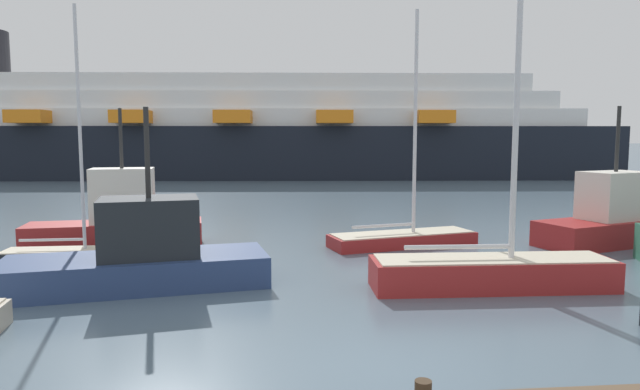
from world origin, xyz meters
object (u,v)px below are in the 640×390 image
object	(u,v)px
fishing_boat_1	(118,220)
cruise_ship	(150,131)
sailboat_2	(492,266)
fishing_boat_0	(142,256)
fishing_boat_2	(618,219)
sailboat_4	(74,253)
sailboat_1	(403,235)

from	to	relation	value
fishing_boat_1	cruise_ship	distance (m)	38.95
sailboat_2	cruise_ship	size ratio (longest dim) A/B	0.14
fishing_boat_0	fishing_boat_2	world-z (taller)	fishing_boat_2
sailboat_4	fishing_boat_2	bearing A→B (deg)	4.90
fishing_boat_0	fishing_boat_2	distance (m)	17.72
sailboat_4	fishing_boat_1	bearing A→B (deg)	77.91
sailboat_1	fishing_boat_1	distance (m)	10.84
sailboat_4	fishing_boat_0	size ratio (longest dim) A/B	1.12
sailboat_4	fishing_boat_2	world-z (taller)	sailboat_4
cruise_ship	fishing_boat_2	bearing A→B (deg)	-52.93
fishing_boat_0	cruise_ship	bearing A→B (deg)	90.73
fishing_boat_2	fishing_boat_1	bearing A→B (deg)	-22.18
sailboat_4	fishing_boat_1	distance (m)	3.20
sailboat_2	fishing_boat_0	bearing A→B (deg)	174.99
sailboat_1	sailboat_2	distance (m)	6.28
fishing_boat_0	fishing_boat_2	size ratio (longest dim) A/B	1.00
fishing_boat_1	fishing_boat_0	bearing A→B (deg)	-77.13
fishing_boat_2	cruise_ship	world-z (taller)	cruise_ship
sailboat_4	fishing_boat_0	world-z (taller)	sailboat_4
sailboat_1	fishing_boat_0	size ratio (longest dim) A/B	1.19
sailboat_4	fishing_boat_1	xyz separation A→B (m)	(0.62, 3.08, 0.63)
sailboat_1	sailboat_2	size ratio (longest dim) A/B	0.68
sailboat_2	fishing_boat_1	world-z (taller)	sailboat_2
sailboat_2	cruise_ship	bearing A→B (deg)	113.42
sailboat_4	fishing_boat_2	xyz separation A→B (m)	(19.85, 1.91, 0.57)
sailboat_4	cruise_ship	world-z (taller)	cruise_ship
sailboat_2	sailboat_4	world-z (taller)	sailboat_2
fishing_boat_1	fishing_boat_2	xyz separation A→B (m)	(19.23, -1.16, -0.06)
cruise_ship	sailboat_2	bearing A→B (deg)	-64.09
sailboat_1	cruise_ship	xyz separation A→B (m)	(-17.27, 39.09, 4.28)
fishing_boat_0	fishing_boat_1	size ratio (longest dim) A/B	1.13
fishing_boat_2	cruise_ship	size ratio (longest dim) A/B	0.08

